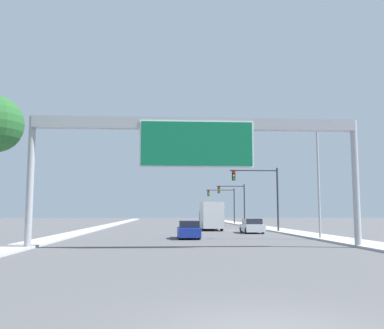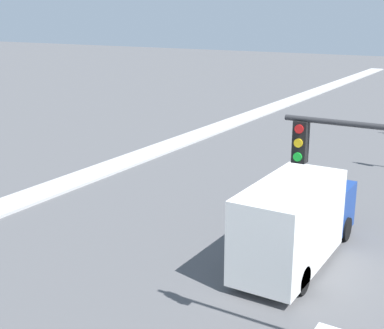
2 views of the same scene
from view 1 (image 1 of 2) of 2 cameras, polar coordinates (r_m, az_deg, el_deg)
sidewalk_right at (r=69.21m, az=7.56°, el=-8.02°), size 3.00×120.00×0.15m
median_strip_left at (r=68.55m, az=-10.99°, el=-7.98°), size 2.00×120.00×0.15m
sign_gantry at (r=26.27m, az=0.63°, el=3.32°), size 20.31×0.73×7.94m
car_near_center at (r=35.52m, az=-0.46°, el=-8.74°), size 1.77×4.48×1.46m
car_mid_center at (r=45.05m, az=7.97°, el=-8.15°), size 1.89×4.65×1.48m
truck_box_primary at (r=51.81m, az=2.51°, el=-6.87°), size 2.37×7.77×3.32m
traffic_light_near_intersection at (r=47.18m, az=9.43°, el=-3.15°), size 5.32×0.32×6.97m
traffic_light_mid_block at (r=66.83m, az=5.84°, el=-4.45°), size 4.42×0.32×6.45m
traffic_light_far_intersection at (r=76.68m, az=4.44°, el=-4.70°), size 5.13×0.32×6.35m
street_lamp_right at (r=35.72m, az=15.97°, el=-1.01°), size 2.76×0.28×9.06m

